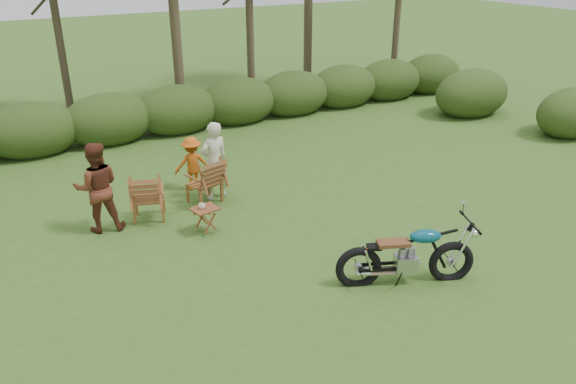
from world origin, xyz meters
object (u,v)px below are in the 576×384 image
lawn_chair_right (205,202)px  adult_b (104,229)px  cup (202,206)px  adult_a (216,197)px  child (194,189)px  motorcycle (404,281)px  lawn_chair_left (150,218)px  side_table (206,220)px

lawn_chair_right → adult_b: 2.24m
cup → adult_b: 2.09m
adult_a → child: size_ratio=1.40×
motorcycle → adult_b: adult_b is taller
motorcycle → cup: size_ratio=17.33×
motorcycle → adult_b: (-3.94, 4.39, 0.00)m
adult_b → child: (2.28, 1.00, 0.00)m
lawn_chair_right → adult_b: adult_b is taller
motorcycle → child: size_ratio=1.77×
motorcycle → lawn_chair_right: motorcycle is taller
lawn_chair_left → adult_a: adult_a is taller
lawn_chair_right → child: 0.80m
lawn_chair_right → cup: (-0.56, -1.30, 0.57)m
cup → adult_a: adult_a is taller
lawn_chair_left → child: size_ratio=0.83×
side_table → motorcycle: bearing=-55.9°
lawn_chair_right → adult_b: bearing=-10.0°
side_table → lawn_chair_right: bearing=69.0°
adult_a → lawn_chair_left: bearing=1.4°
lawn_chair_right → adult_a: adult_a is taller
lawn_chair_left → side_table: (0.78, -1.13, 0.26)m
motorcycle → adult_a: size_ratio=1.27×
motorcycle → lawn_chair_left: 5.32m
cup → child: child is taller
motorcycle → lawn_chair_right: bearing=133.5°
lawn_chair_left → child: child is taller
cup → adult_a: 1.73m
lawn_chair_right → adult_b: size_ratio=0.58×
motorcycle → adult_a: bearing=129.7°
side_table → adult_a: 1.65m
cup → child: size_ratio=0.10×
adult_a → child: adult_a is taller
cup → lawn_chair_left: bearing=123.3°
lawn_chair_left → child: (1.33, 0.99, 0.00)m
lawn_chair_left → adult_a: bearing=-149.9°
child → adult_a: bearing=118.5°
adult_a → adult_b: adult_b is taller
adult_b → child: 2.49m
motorcycle → lawn_chair_left: size_ratio=2.14×
side_table → adult_a: adult_a is taller
side_table → adult_b: 2.08m
side_table → adult_b: (-1.73, 1.12, -0.26)m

